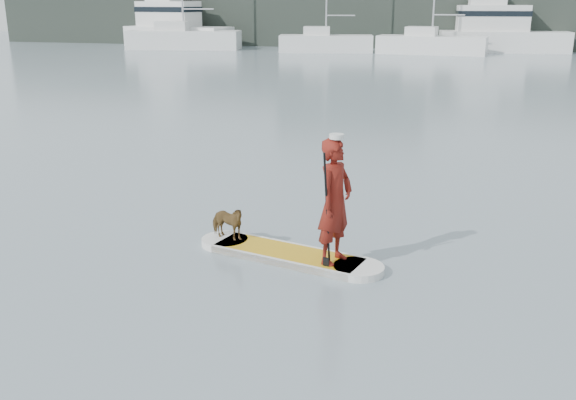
% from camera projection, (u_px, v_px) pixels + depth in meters
% --- Properties ---
extents(ground, '(140.00, 140.00, 0.00)m').
position_uv_depth(ground, '(423.00, 320.00, 8.48)').
color(ground, slate).
rests_on(ground, ground).
extents(paddleboard, '(3.23, 1.40, 0.12)m').
position_uv_depth(paddleboard, '(288.00, 255.00, 10.50)').
color(paddleboard, '#CB9513').
rests_on(paddleboard, ground).
extents(paddler, '(0.68, 0.83, 1.96)m').
position_uv_depth(paddler, '(335.00, 202.00, 9.81)').
color(paddler, maroon).
rests_on(paddler, paddleboard).
extents(white_cap, '(0.22, 0.22, 0.07)m').
position_uv_depth(white_cap, '(337.00, 136.00, 9.51)').
color(white_cap, silver).
rests_on(white_cap, paddler).
extents(dog, '(0.77, 0.51, 0.60)m').
position_uv_depth(dog, '(227.00, 222.00, 10.94)').
color(dog, '#543B1C').
rests_on(dog, paddleboard).
extents(paddle, '(0.10, 0.30, 2.00)m').
position_uv_depth(paddle, '(327.00, 225.00, 9.70)').
color(paddle, black).
rests_on(paddle, ground).
extents(sailboat_b, '(9.96, 4.49, 14.28)m').
position_uv_depth(sailboat_b, '(183.00, 37.00, 55.30)').
color(sailboat_b, white).
rests_on(sailboat_b, ground).
extents(sailboat_c, '(7.86, 3.89, 10.80)m').
position_uv_depth(sailboat_c, '(325.00, 42.00, 52.25)').
color(sailboat_c, white).
rests_on(sailboat_c, ground).
extents(sailboat_d, '(8.58, 3.41, 12.33)m').
position_uv_depth(sailboat_d, '(431.00, 43.00, 50.23)').
color(sailboat_d, white).
rests_on(sailboat_d, ground).
extents(motor_yacht_a, '(10.40, 4.15, 6.08)m').
position_uv_depth(motor_yacht_a, '(498.00, 30.00, 52.17)').
color(motor_yacht_a, white).
rests_on(motor_yacht_a, ground).
extents(motor_yacht_b, '(10.40, 5.33, 6.55)m').
position_uv_depth(motor_yacht_b, '(174.00, 26.00, 58.34)').
color(motor_yacht_b, white).
rests_on(motor_yacht_b, ground).
extents(shore_mass, '(90.00, 6.00, 6.00)m').
position_uv_depth(shore_mass, '(465.00, 13.00, 56.44)').
color(shore_mass, '#212924').
rests_on(shore_mass, ground).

